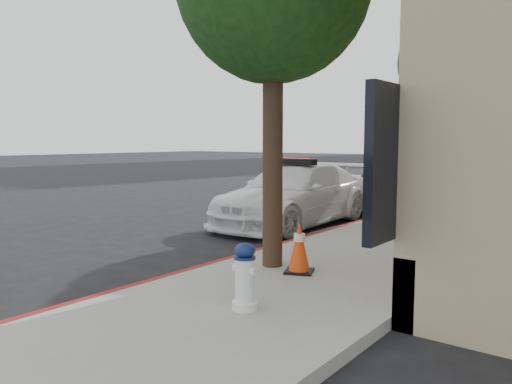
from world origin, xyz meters
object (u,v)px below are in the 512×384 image
at_px(police_car, 294,194).
at_px(parked_car_far, 461,172).
at_px(parked_car_mid, 386,186).
at_px(fire_hydrant, 245,277).
at_px(traffic_cone, 299,247).

xyz_separation_m(police_car, parked_car_far, (0.57, 11.90, -0.02)).
xyz_separation_m(parked_car_mid, fire_hydrant, (2.60, -9.91, -0.16)).
bearing_deg(parked_car_mid, traffic_cone, -81.63).
distance_m(police_car, traffic_cone, 5.00).
relative_size(police_car, parked_car_far, 1.16).
bearing_deg(parked_car_mid, police_car, -104.83).
height_order(police_car, fire_hydrant, police_car).
bearing_deg(traffic_cone, police_car, 124.23).
bearing_deg(police_car, parked_car_mid, 81.62).
bearing_deg(parked_car_far, police_car, -86.10).
xyz_separation_m(police_car, traffic_cone, (2.81, -4.13, -0.21)).
bearing_deg(police_car, fire_hydrant, -61.73).
xyz_separation_m(police_car, fire_hydrant, (3.18, -5.82, -0.21)).
relative_size(parked_car_far, traffic_cone, 5.82).
distance_m(parked_car_mid, fire_hydrant, 10.25).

